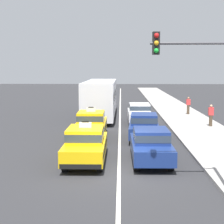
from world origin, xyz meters
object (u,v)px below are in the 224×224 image
Objects in this scene: taxi_left_second at (91,124)px; sedan_right_second at (144,126)px; taxi_left_nearest at (86,144)px; sedan_right_nearest at (151,144)px; traffic_light_pole at (203,84)px; pedestrian_by_storefront at (211,115)px; sedan_left_fourth at (106,99)px; bus_left_third at (101,97)px; sedan_right_third at (139,113)px; pedestrian_near_crosswalk at (188,105)px.

sedan_right_second is (3.27, -0.40, -0.03)m from taxi_left_second.
sedan_right_nearest is (3.02, 0.09, -0.03)m from taxi_left_nearest.
sedan_right_nearest is at bearing 109.78° from traffic_light_pole.
pedestrian_by_storefront reaches higher than sedan_right_second.
taxi_left_second reaches higher than sedan_left_fourth.
bus_left_third reaches higher than pedestrian_by_storefront.
sedan_right_third is at bearing 89.50° from sedan_right_second.
taxi_left_second reaches higher than sedan_right_second.
bus_left_third is at bearing 134.27° from sedan_right_third.
sedan_left_fourth and sedan_right_second have the same top height.
pedestrian_by_storefront is at bearing 38.58° from sedan_right_second.
sedan_left_fourth is (0.14, 8.73, -0.97)m from bus_left_third.
traffic_light_pole reaches higher than sedan_right_nearest.
bus_left_third is (-0.15, 14.97, 0.94)m from taxi_left_nearest.
taxi_left_nearest reaches higher than sedan_right_third.
bus_left_third is at bearing 90.57° from taxi_left_nearest.
sedan_right_second is (3.04, 5.39, -0.03)m from taxi_left_nearest.
sedan_right_nearest and sedan_right_third have the same top height.
sedan_right_third is 15.84m from traffic_light_pole.
traffic_light_pole is at bearing -40.96° from taxi_left_nearest.
taxi_left_nearest reaches higher than pedestrian_by_storefront.
taxi_left_nearest is 1.00× the size of taxi_left_second.
sedan_right_second is at bearing 98.62° from traffic_light_pole.
sedan_right_second is at bearing 60.58° from taxi_left_nearest.
bus_left_third reaches higher than sedan_right_second.
pedestrian_near_crosswalk is 6.65m from pedestrian_by_storefront.
pedestrian_near_crosswalk reaches higher than sedan_left_fourth.
pedestrian_near_crosswalk reaches higher than sedan_right_third.
sedan_right_third is (3.09, 11.65, -0.03)m from taxi_left_nearest.
sedan_left_fourth is at bearing 104.43° from sedan_right_third.
taxi_left_second is at bearing 115.86° from traffic_light_pole.
sedan_right_third is (0.07, 11.56, 0.00)m from sedan_right_nearest.
sedan_right_second is (3.05, -18.31, 0.00)m from sedan_left_fourth.
taxi_left_nearest is at bearing -89.98° from sedan_left_fourth.
taxi_left_nearest reaches higher than sedan_right_nearest.
sedan_right_nearest is at bearing 1.77° from taxi_left_nearest.
traffic_light_pole is (1.42, -3.95, 2.97)m from sedan_right_nearest.
traffic_light_pole is at bearing -85.04° from sedan_right_third.
taxi_left_nearest is at bearing -130.74° from pedestrian_by_storefront.
bus_left_third is 8.78m from sedan_left_fourth.
taxi_left_second is 0.82× the size of traffic_light_pole.
sedan_right_nearest is (3.17, -14.88, -0.97)m from bus_left_third.
taxi_left_second is 3.29m from sedan_right_second.
sedan_right_third is 5.52m from pedestrian_by_storefront.
sedan_right_nearest is at bearing -106.57° from pedestrian_near_crosswalk.
taxi_left_second reaches higher than pedestrian_by_storefront.
sedan_right_nearest is 10.70m from pedestrian_by_storefront.
sedan_right_second is 9.81m from traffic_light_pole.
bus_left_third is 2.60× the size of sedan_right_third.
sedan_left_fourth is at bearing 99.44° from sedan_right_second.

